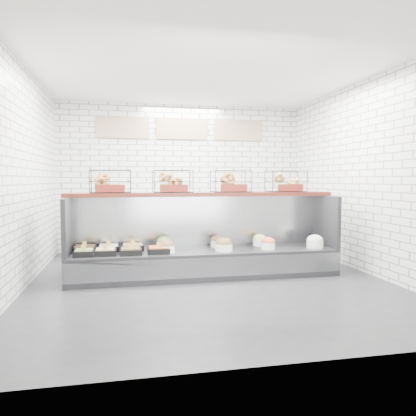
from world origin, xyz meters
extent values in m
plane|color=black|center=(0.00, 0.00, 0.00)|extent=(5.50, 5.50, 0.00)
cube|color=silver|center=(0.00, 2.75, 1.50)|extent=(5.00, 0.02, 3.00)
cube|color=silver|center=(-2.50, 0.00, 1.50)|extent=(0.02, 5.50, 3.00)
cube|color=silver|center=(2.50, 0.00, 1.50)|extent=(0.02, 5.50, 3.00)
cube|color=white|center=(0.00, 0.00, 3.00)|extent=(5.00, 5.50, 0.02)
cube|color=tan|center=(-1.20, 2.72, 2.50)|extent=(1.05, 0.03, 0.42)
cube|color=tan|center=(0.00, 2.72, 2.50)|extent=(1.05, 0.03, 0.42)
cube|color=tan|center=(1.20, 2.72, 2.50)|extent=(1.05, 0.03, 0.42)
cube|color=black|center=(0.00, 0.30, 0.20)|extent=(4.00, 0.90, 0.40)
cube|color=#93969B|center=(0.00, -0.14, 0.22)|extent=(4.00, 0.03, 0.28)
cube|color=#93969B|center=(0.00, 0.71, 0.80)|extent=(4.00, 0.08, 0.80)
cube|color=black|center=(-1.97, 0.30, 0.80)|extent=(0.06, 0.90, 0.80)
cube|color=black|center=(1.97, 0.30, 0.80)|extent=(0.06, 0.90, 0.80)
cube|color=black|center=(-1.74, 0.11, 0.44)|extent=(0.27, 0.27, 0.08)
cube|color=#7A934B|center=(-1.74, 0.11, 0.48)|extent=(0.23, 0.23, 0.04)
cube|color=gold|center=(-1.74, 0.01, 0.53)|extent=(0.06, 0.01, 0.08)
cube|color=black|center=(-1.76, 0.45, 0.44)|extent=(0.32, 0.32, 0.08)
cube|color=brown|center=(-1.76, 0.45, 0.48)|extent=(0.27, 0.27, 0.04)
cube|color=gold|center=(-1.76, 0.34, 0.53)|extent=(0.06, 0.01, 0.08)
cube|color=black|center=(-1.45, 0.13, 0.44)|extent=(0.30, 0.30, 0.08)
cube|color=tan|center=(-1.45, 0.13, 0.48)|extent=(0.25, 0.25, 0.04)
cube|color=gold|center=(-1.45, 0.02, 0.53)|extent=(0.06, 0.01, 0.08)
cube|color=black|center=(-1.42, 0.47, 0.44)|extent=(0.31, 0.31, 0.08)
cube|color=white|center=(-1.42, 0.47, 0.48)|extent=(0.26, 0.26, 0.04)
cube|color=gold|center=(-1.42, 0.37, 0.53)|extent=(0.06, 0.01, 0.08)
cube|color=black|center=(-1.10, 0.11, 0.44)|extent=(0.30, 0.30, 0.08)
cube|color=brown|center=(-1.10, 0.11, 0.48)|extent=(0.26, 0.26, 0.04)
cube|color=gold|center=(-1.10, 0.00, 0.53)|extent=(0.06, 0.01, 0.08)
cube|color=black|center=(-1.07, 0.48, 0.44)|extent=(0.33, 0.33, 0.08)
cube|color=#DDBE71|center=(-1.07, 0.48, 0.48)|extent=(0.28, 0.28, 0.04)
cube|color=gold|center=(-1.07, 0.36, 0.53)|extent=(0.06, 0.01, 0.08)
cube|color=black|center=(-0.71, 0.14, 0.44)|extent=(0.31, 0.31, 0.08)
cube|color=#CB5C2A|center=(-0.71, 0.14, 0.48)|extent=(0.26, 0.26, 0.04)
cube|color=gold|center=(-0.71, 0.03, 0.53)|extent=(0.06, 0.01, 0.08)
cylinder|color=white|center=(-0.59, 0.13, 0.46)|extent=(0.23, 0.23, 0.11)
ellipsoid|color=brown|center=(-0.59, 0.13, 0.52)|extent=(0.23, 0.23, 0.16)
cylinder|color=white|center=(-0.60, 0.46, 0.46)|extent=(0.24, 0.24, 0.11)
ellipsoid|color=#79964C|center=(-0.60, 0.46, 0.52)|extent=(0.24, 0.24, 0.17)
cylinder|color=white|center=(0.25, 0.10, 0.46)|extent=(0.26, 0.26, 0.11)
ellipsoid|color=brown|center=(0.25, 0.10, 0.52)|extent=(0.25, 0.25, 0.18)
cylinder|color=white|center=(0.24, 0.46, 0.46)|extent=(0.21, 0.21, 0.11)
ellipsoid|color=brown|center=(0.24, 0.46, 0.52)|extent=(0.21, 0.21, 0.15)
cylinder|color=white|center=(0.94, 0.11, 0.46)|extent=(0.21, 0.21, 0.11)
ellipsoid|color=#C7562A|center=(0.94, 0.11, 0.52)|extent=(0.21, 0.21, 0.15)
cylinder|color=white|center=(0.93, 0.46, 0.46)|extent=(0.21, 0.21, 0.11)
ellipsoid|color=#F7F17E|center=(0.93, 0.46, 0.52)|extent=(0.21, 0.21, 0.15)
cylinder|color=white|center=(1.71, 0.11, 0.46)|extent=(0.26, 0.26, 0.11)
ellipsoid|color=silver|center=(1.71, 0.11, 0.52)|extent=(0.25, 0.25, 0.18)
cube|color=#3D130D|center=(0.00, 0.52, 1.23)|extent=(4.10, 0.50, 0.06)
cube|color=black|center=(-1.38, 0.52, 1.43)|extent=(0.60, 0.38, 0.34)
cube|color=#601911|center=(-1.38, 0.32, 1.33)|extent=(0.42, 0.02, 0.11)
cube|color=black|center=(-0.46, 0.52, 1.43)|extent=(0.60, 0.38, 0.34)
cube|color=#601911|center=(-0.46, 0.32, 1.33)|extent=(0.42, 0.02, 0.11)
cube|color=black|center=(0.46, 0.52, 1.43)|extent=(0.60, 0.38, 0.34)
cube|color=#601911|center=(0.46, 0.32, 1.33)|extent=(0.42, 0.02, 0.11)
cube|color=black|center=(1.38, 0.52, 1.43)|extent=(0.60, 0.38, 0.34)
cube|color=#601911|center=(1.38, 0.32, 1.33)|extent=(0.42, 0.02, 0.11)
cube|color=#93969B|center=(0.00, 2.43, 0.45)|extent=(4.00, 0.60, 0.90)
cube|color=black|center=(-1.68, 2.40, 1.02)|extent=(0.40, 0.30, 0.24)
cube|color=silver|center=(-0.65, 2.38, 0.99)|extent=(0.35, 0.28, 0.18)
cylinder|color=#CF3346|center=(0.74, 2.38, 1.01)|extent=(0.09, 0.09, 0.22)
cube|color=black|center=(1.45, 2.48, 1.05)|extent=(0.30, 0.30, 0.30)
camera|label=1|loc=(-1.17, -5.66, 1.45)|focal=35.00mm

